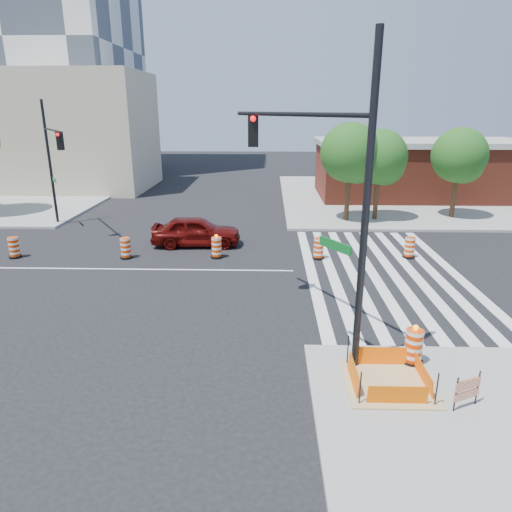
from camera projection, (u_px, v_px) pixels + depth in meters
The scene contains 20 objects.
ground at pixel (138, 269), 20.64m from camera, with size 120.00×120.00×0.00m, color black.
sidewalk_ne at pixel (417, 197), 37.23m from camera, with size 22.00×22.00×0.15m, color gray.
crosswalk_east at pixel (382, 272), 20.33m from camera, with size 6.75×13.50×0.01m.
lane_centerline at pixel (138, 269), 20.64m from camera, with size 14.00×0.12×0.01m, color silver.
excavation_pit at pixel (388, 381), 11.76m from camera, with size 2.20×2.20×0.90m.
brick_storefront at pixel (420, 169), 36.54m from camera, with size 16.50×8.50×4.60m.
beige_midrise at pixel (68, 132), 40.36m from camera, with size 14.00×10.00×10.00m, color #BCAF8F.
red_coupe at pixel (196, 231), 24.00m from camera, with size 1.86×4.63×1.58m, color #4F0906.
signal_pole_se at pixel (321, 174), 12.50m from camera, with size 3.62×5.53×8.55m.
signal_pole_nw at pixel (52, 153), 26.11m from camera, with size 3.15×4.69×7.31m.
pit_drum at pixel (413, 348), 12.59m from camera, with size 0.60×0.60×1.18m.
barricade at pixel (467, 389), 10.70m from camera, with size 0.71×0.36×0.90m.
tree_north_c at pixel (351, 156), 27.94m from camera, with size 3.65×3.65×6.20m.
tree_north_d at pixel (380, 160), 28.35m from camera, with size 3.40×3.40×5.79m.
tree_north_e at pixel (459, 158), 28.87m from camera, with size 3.46×3.44×5.85m.
median_drum_1 at pixel (14, 248), 22.13m from camera, with size 0.60×0.60×1.02m.
median_drum_2 at pixel (126, 249), 22.04m from camera, with size 0.60×0.60×1.02m.
median_drum_3 at pixel (217, 248), 22.10m from camera, with size 0.60×0.60×1.18m.
median_drum_4 at pixel (319, 249), 21.96m from camera, with size 0.60×0.60×1.02m.
median_drum_5 at pixel (409, 248), 22.11m from camera, with size 0.60×0.60×1.02m.
Camera 1 is at (5.90, -19.29, 6.93)m, focal length 32.00 mm.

